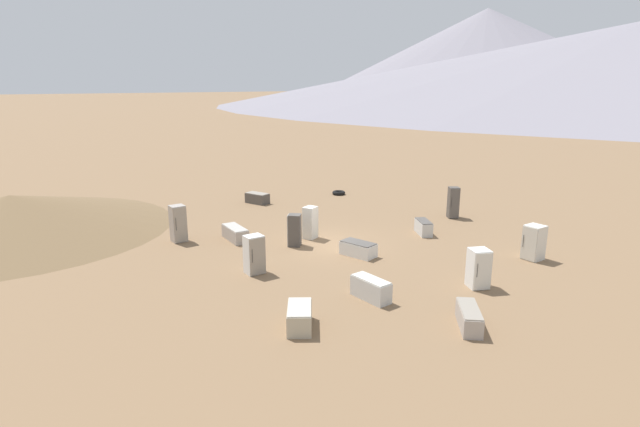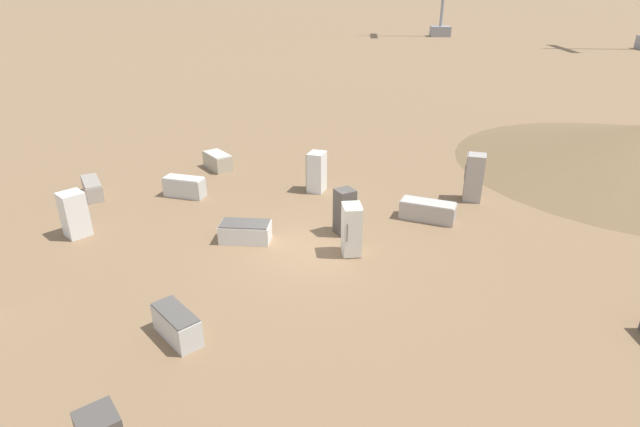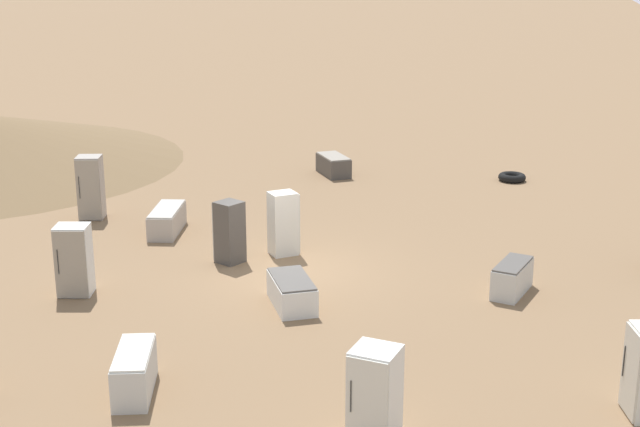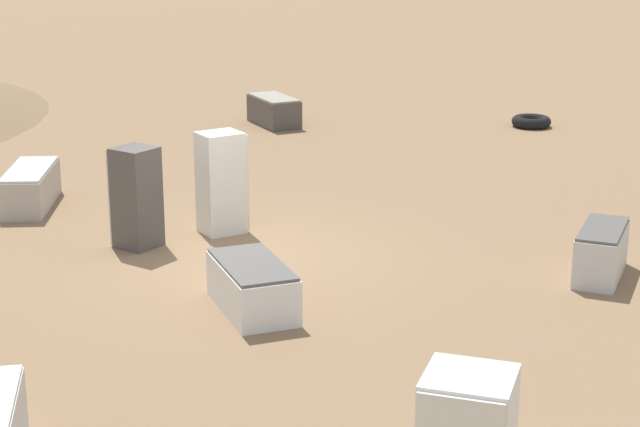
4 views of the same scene
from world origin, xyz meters
name	(u,v)px [view 2 (image 2 of 4)]	position (x,y,z in m)	size (l,w,h in m)	color
ground_plane	(312,249)	(0.00, 0.00, 0.00)	(1000.00, 1000.00, 0.00)	#846647
discarded_fridge_0	(352,230)	(-0.17, -1.24, 0.81)	(0.78, 0.67, 1.63)	silver
discarded_fridge_1	(428,211)	(2.55, -3.85, 0.34)	(1.24, 2.03, 0.68)	#A89E93
discarded_fridge_2	(245,232)	(0.39, 2.20, 0.32)	(0.80, 1.62, 0.64)	white
discarded_fridge_3	(345,211)	(1.26, -0.98, 0.78)	(0.81, 0.82, 1.55)	#4C4742
discarded_fridge_4	(474,178)	(4.53, -5.76, 0.91)	(0.80, 0.81, 1.83)	#A89E93
discarded_fridge_5	(74,214)	(0.33, 7.86, 0.76)	(1.00, 1.01, 1.51)	white
discarded_fridge_6	(316,172)	(4.95, 0.31, 0.80)	(0.86, 0.80, 1.61)	white
discarded_fridge_7	(177,324)	(-4.58, 2.70, 0.36)	(1.39, 1.43, 0.73)	silver
discarded_fridge_10	(184,187)	(3.92, 5.42, 0.39)	(0.89, 1.66, 0.79)	silver
discarded_fridge_11	(92,188)	(3.63, 9.04, 0.33)	(1.78, 1.48, 0.66)	#A89E93
discarded_fridge_12	(218,161)	(7.23, 5.01, 0.36)	(1.61, 1.56, 0.73)	#B2A88E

